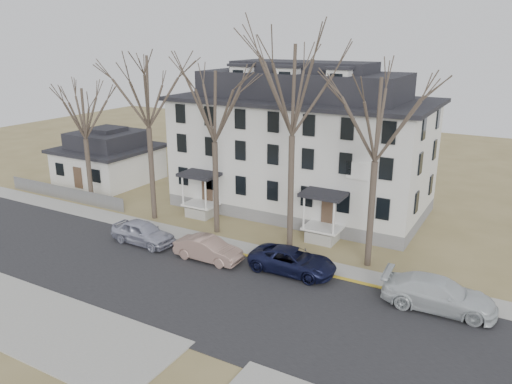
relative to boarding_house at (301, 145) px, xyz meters
The scene contains 18 objects.
ground 18.85m from the boarding_house, 83.64° to the right, with size 120.00×120.00×0.00m, color olive.
main_road 16.96m from the boarding_house, 82.85° to the right, with size 120.00×10.00×0.04m, color #27272A.
far_sidewalk 11.49m from the boarding_house, 78.64° to the right, with size 120.00×2.00×0.08m, color #A09F97.
near_sidewalk_left 24.33m from the boarding_house, 104.65° to the right, with size 20.00×5.00×0.08m, color #A09F97.
yellow_curb 13.99m from the boarding_house, 57.18° to the right, with size 14.00×0.25×0.06m, color gold.
boarding_house is the anchor object (origin of this frame).
small_house 20.34m from the boarding_house, behind, with size 8.70×8.70×5.00m.
fence 21.48m from the boarding_house, 156.01° to the right, with size 14.00×0.06×1.20m, color gray.
tree_far_left 13.12m from the boarding_house, 137.82° to the right, with size 8.40×8.40×13.72m.
tree_mid_left 9.66m from the boarding_house, 110.20° to the right, with size 7.80×7.80×12.74m.
tree_center 10.39m from the boarding_house, 69.80° to the right, with size 9.00×9.00×14.70m.
tree_mid_right 12.51m from the boarding_house, 43.81° to the right, with size 7.80×7.80×12.74m.
tree_bungalow 18.17m from the boarding_house, 152.99° to the right, with size 6.60×6.60×10.78m.
car_silver 14.76m from the boarding_house, 116.19° to the right, with size 1.93×4.81×1.64m, color #B4B7CB.
car_tan 13.42m from the boarding_house, 93.18° to the right, with size 1.59×4.57×1.51m, color gray.
car_navy 13.26m from the boarding_house, 67.27° to the right, with size 2.48×5.38×1.50m, color black.
car_white 18.25m from the boarding_house, 40.78° to the right, with size 2.38×5.86×1.70m, color silver.
bicycle_left 10.10m from the boarding_house, 134.68° to the right, with size 0.60×1.73×0.91m, color black.
Camera 1 is at (14.57, -18.86, 13.91)m, focal length 35.00 mm.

